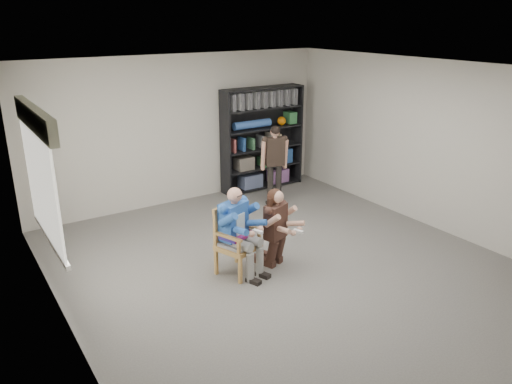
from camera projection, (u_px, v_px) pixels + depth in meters
room_shell at (293, 177)px, 6.68m from camera, size 6.00×7.00×2.80m
floor at (290, 270)px, 7.15m from camera, size 6.00×7.00×0.01m
window_left at (42, 179)px, 5.88m from camera, size 0.16×2.00×1.75m
armchair at (238, 241)px, 6.92m from camera, size 0.72×0.71×0.98m
seated_man at (238, 231)px, 6.87m from camera, size 0.78×0.91×1.28m
kneeling_woman at (277, 228)px, 7.10m from camera, size 0.73×0.91×1.17m
bookshelf at (262, 139)px, 10.26m from camera, size 1.80×0.38×2.10m
standing_man at (275, 167)px, 9.31m from camera, size 0.54×0.41×1.57m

